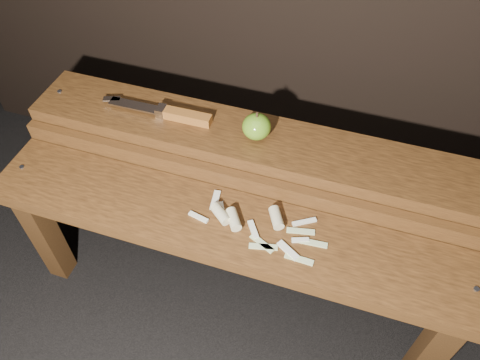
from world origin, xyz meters
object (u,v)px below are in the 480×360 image
(bench_rear_tier, at_px, (252,160))
(knife, at_px, (174,114))
(apple, at_px, (257,127))
(bench_front_tier, at_px, (225,241))

(bench_rear_tier, distance_m, knife, 0.24)
(apple, bearing_deg, bench_rear_tier, -147.84)
(bench_rear_tier, bearing_deg, bench_front_tier, -90.00)
(apple, bearing_deg, knife, 179.77)
(apple, xyz_separation_m, knife, (-0.22, 0.00, -0.02))
(bench_front_tier, height_order, knife, knife)
(bench_front_tier, xyz_separation_m, bench_rear_tier, (0.00, 0.23, 0.06))
(apple, bearing_deg, bench_front_tier, -91.70)
(bench_front_tier, xyz_separation_m, knife, (-0.22, 0.23, 0.16))
(bench_rear_tier, bearing_deg, apple, 32.16)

